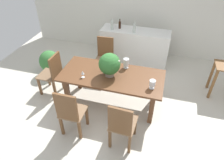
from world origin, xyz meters
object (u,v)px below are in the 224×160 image
crystal_vase_center_near (126,63)px  kitchen_counter (135,47)px  chair_far_left (105,56)px  wine_bottle_dark (134,28)px  wine_bottle_amber (120,25)px  crystal_vase_left (152,83)px  chair_head_end (53,73)px  chair_near_right (122,124)px  wine_glass (83,73)px  dining_table (112,79)px  flower_centerpiece (110,64)px  potted_plant_floor (50,62)px  wine_bottle_clear (112,25)px  chair_near_left (70,112)px

crystal_vase_center_near → kitchen_counter: crystal_vase_center_near is taller
chair_far_left → crystal_vase_center_near: bearing=-48.0°
wine_bottle_dark → wine_bottle_amber: (-0.41, 0.18, -0.02)m
crystal_vase_left → crystal_vase_center_near: crystal_vase_center_near is taller
chair_head_end → chair_near_right: (1.78, -0.98, 0.00)m
wine_glass → kitchen_counter: bearing=72.5°
dining_table → wine_bottle_amber: (-0.30, 1.80, 0.39)m
chair_head_end → wine_bottle_dark: size_ratio=3.49×
flower_centerpiece → kitchen_counter: flower_centerpiece is taller
dining_table → wine_bottle_dark: wine_bottle_dark is taller
flower_centerpiece → potted_plant_floor: bearing=159.6°
wine_bottle_clear → chair_near_left: bearing=-89.7°
kitchen_counter → wine_bottle_dark: 0.61m
chair_near_left → wine_bottle_dark: wine_bottle_dark is taller
dining_table → crystal_vase_center_near: crystal_vase_center_near is taller
chair_far_left → dining_table: bearing=-68.3°
dining_table → potted_plant_floor: dining_table is taller
crystal_vase_left → kitchen_counter: size_ratio=0.10×
chair_near_right → potted_plant_floor: bearing=-32.9°
wine_bottle_dark → potted_plant_floor: (-1.92, -0.99, -0.70)m
crystal_vase_left → wine_bottle_clear: wine_bottle_clear is taller
crystal_vase_center_near → wine_bottle_amber: (-0.51, 1.48, 0.16)m
chair_near_right → crystal_vase_center_near: (-0.24, 1.30, 0.33)m
kitchen_counter → chair_head_end: bearing=-129.2°
crystal_vase_left → wine_bottle_dark: 1.95m
dining_table → kitchen_counter: bearing=85.9°
crystal_vase_left → potted_plant_floor: (-2.61, 0.82, -0.50)m
chair_head_end → crystal_vase_center_near: (1.54, 0.32, 0.33)m
crystal_vase_left → wine_bottle_clear: 2.26m
flower_centerpiece → wine_bottle_clear: wine_bottle_clear is taller
wine_bottle_dark → potted_plant_floor: wine_bottle_dark is taller
chair_near_left → chair_head_end: bearing=-48.4°
chair_head_end → wine_bottle_clear: (0.86, 1.66, 0.51)m
crystal_vase_left → kitchen_counter: (-0.68, 1.98, -0.39)m
wine_bottle_dark → wine_bottle_amber: size_ratio=1.14×
chair_head_end → kitchen_counter: bearing=141.7°
chair_near_right → wine_bottle_dark: size_ratio=3.53×
chair_near_left → chair_far_left: chair_near_left is taller
crystal_vase_center_near → chair_far_left: bearing=135.6°
chair_near_left → chair_near_right: (0.91, -0.01, -0.01)m
wine_glass → wine_bottle_amber: wine_bottle_amber is taller
chair_head_end → chair_near_left: 1.30m
dining_table → kitchen_counter: kitchen_counter is taller
wine_bottle_dark → wine_bottle_clear: same height
crystal_vase_center_near → crystal_vase_left: bearing=-40.7°
crystal_vase_left → potted_plant_floor: 2.78m
chair_near_right → chair_near_left: bearing=2.1°
chair_near_right → crystal_vase_left: (0.35, 0.79, 0.31)m
wine_bottle_amber → potted_plant_floor: (-1.50, -1.17, -0.68)m
flower_centerpiece → wine_bottle_amber: bearing=98.3°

